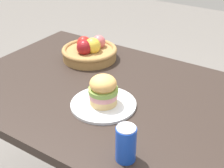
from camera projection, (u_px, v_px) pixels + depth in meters
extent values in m
cube|color=#2D231E|center=(115.00, 96.00, 1.36)|extent=(1.40, 0.90, 0.04)
cylinder|color=#2D231E|center=(67.00, 92.00, 2.11)|extent=(0.07, 0.07, 0.71)
cylinder|color=white|center=(103.00, 104.00, 1.26)|extent=(0.27, 0.27, 0.01)
cylinder|color=#E5BC75|center=(103.00, 100.00, 1.25)|extent=(0.11, 0.11, 0.03)
cylinder|color=pink|center=(103.00, 94.00, 1.24)|extent=(0.11, 0.11, 0.02)
cylinder|color=#84A84C|center=(103.00, 90.00, 1.23)|extent=(0.12, 0.12, 0.02)
ellipsoid|color=#EAAD5D|center=(103.00, 84.00, 1.21)|extent=(0.11, 0.11, 0.07)
cylinder|color=blue|center=(126.00, 144.00, 0.97)|extent=(0.07, 0.07, 0.12)
cylinder|color=silver|center=(126.00, 128.00, 0.94)|extent=(0.06, 0.06, 0.00)
cylinder|color=#9E7542|center=(90.00, 54.00, 1.64)|extent=(0.28, 0.28, 0.05)
torus|color=#9E7542|center=(89.00, 50.00, 1.62)|extent=(0.29, 0.29, 0.02)
sphere|color=gold|center=(93.00, 46.00, 1.59)|extent=(0.08, 0.08, 0.08)
sphere|color=#D16066|center=(99.00, 42.00, 1.65)|extent=(0.07, 0.07, 0.07)
sphere|color=red|center=(84.00, 43.00, 1.63)|extent=(0.08, 0.08, 0.08)
sphere|color=maroon|center=(84.00, 48.00, 1.58)|extent=(0.08, 0.08, 0.08)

